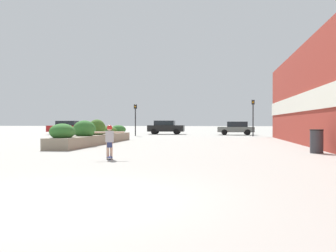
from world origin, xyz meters
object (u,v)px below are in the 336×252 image
trash_bin (317,141)px  car_center_left (66,127)px  skateboarder (110,138)px  traffic_light_right (253,112)px  traffic_light_left (135,114)px  skateboard (110,157)px  car_leftmost (236,128)px  car_center_right (166,127)px

trash_bin → car_center_left: size_ratio=0.26×
skateboarder → traffic_light_right: (7.23, 24.29, 1.65)m
skateboarder → traffic_light_left: traffic_light_left is taller
skateboard → car_leftmost: car_leftmost is taller
skateboard → traffic_light_right: size_ratio=0.21×
skateboard → trash_bin: (8.20, 3.89, 0.46)m
car_center_right → trash_bin: bearing=21.8°
car_center_left → traffic_light_right: bearing=-98.5°
skateboarder → car_center_left: size_ratio=0.29×
car_leftmost → car_center_right: car_center_right is taller
trash_bin → car_leftmost: car_leftmost is taller
traffic_light_right → car_center_right: bearing=148.5°
traffic_light_right → car_leftmost: bearing=108.3°
skateboard → traffic_light_left: 24.63m
car_center_left → car_center_right: size_ratio=0.96×
skateboard → car_leftmost: size_ratio=0.19×
car_leftmost → traffic_light_left: (-10.33, -4.58, 1.45)m
skateboard → trash_bin: size_ratio=0.72×
skateboarder → car_center_left: bearing=97.9°
skateboard → traffic_light_left: bearing=82.6°
skateboard → traffic_light_right: 25.46m
trash_bin → car_leftmost: bearing=95.6°
skateboarder → traffic_light_right: bearing=55.3°
car_center_left → skateboard: bearing=-154.0°
car_leftmost → traffic_light_left: traffic_light_left is taller
trash_bin → traffic_light_left: (-12.76, 20.23, 1.69)m
skateboard → car_leftmost: 29.28m
skateboarder → car_leftmost: bearing=60.5°
car_leftmost → car_center_right: (-8.07, 1.43, 0.07)m
car_center_right → traffic_light_left: traffic_light_left is taller
car_center_left → car_leftmost: bearing=-86.1°
skateboard → car_center_left: (-13.36, 27.38, 0.74)m
trash_bin → traffic_light_left: 23.97m
car_leftmost → car_center_right: size_ratio=0.95×
car_leftmost → skateboard: bearing=168.6°
skateboard → car_center_right: bearing=76.2°
trash_bin → skateboard: bearing=-154.6°
traffic_light_left → car_center_right: bearing=69.4°
skateboarder → car_center_right: (-2.30, 30.12, 0.04)m
trash_bin → traffic_light_left: size_ratio=0.32×
skateboard → car_center_right: car_center_right is taller
skateboarder → traffic_light_right: 25.40m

